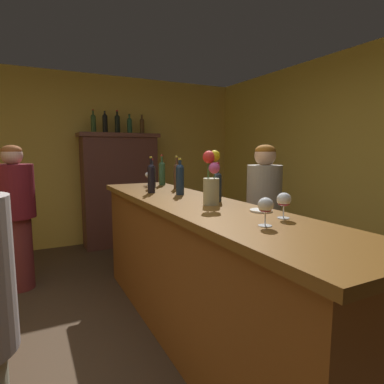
# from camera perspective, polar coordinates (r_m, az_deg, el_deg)

# --- Properties ---
(floor) EXTENTS (8.21, 8.21, 0.00)m
(floor) POSITION_cam_1_polar(r_m,az_deg,el_deg) (2.51, -10.69, -28.34)
(floor) COLOR #453322
(floor) RESTS_ON ground
(wall_back) EXTENTS (5.64, 0.12, 2.60)m
(wall_back) POSITION_cam_1_polar(r_m,az_deg,el_deg) (5.21, -21.13, 5.19)
(wall_back) COLOR gold
(wall_back) RESTS_ON ground
(bar_counter) EXTENTS (0.66, 3.07, 1.07)m
(bar_counter) POSITION_cam_1_polar(r_m,az_deg,el_deg) (2.55, 0.58, -13.74)
(bar_counter) COLOR brown
(bar_counter) RESTS_ON ground
(display_cabinet) EXTENTS (1.18, 0.45, 1.71)m
(display_cabinet) POSITION_cam_1_polar(r_m,az_deg,el_deg) (5.05, -12.67, 0.78)
(display_cabinet) COLOR #572F28
(display_cabinet) RESTS_ON ground
(wine_bottle_riesling) EXTENTS (0.07, 0.07, 0.33)m
(wine_bottle_riesling) POSITION_cam_1_polar(r_m,az_deg,el_deg) (2.93, -7.25, 2.65)
(wine_bottle_riesling) COLOR black
(wine_bottle_riesling) RESTS_ON bar_counter
(wine_bottle_rose) EXTENTS (0.07, 0.07, 0.34)m
(wine_bottle_rose) POSITION_cam_1_polar(r_m,az_deg,el_deg) (3.58, -5.35, 3.53)
(wine_bottle_rose) COLOR #28482A
(wine_bottle_rose) RESTS_ON bar_counter
(wine_bottle_syrah) EXTENTS (0.07, 0.07, 0.30)m
(wine_bottle_syrah) POSITION_cam_1_polar(r_m,az_deg,el_deg) (3.32, -7.06, 2.98)
(wine_bottle_syrah) COLOR #1E2735
(wine_bottle_syrah) RESTS_ON bar_counter
(wine_bottle_pinot) EXTENTS (0.06, 0.06, 0.33)m
(wine_bottle_pinot) POSITION_cam_1_polar(r_m,az_deg,el_deg) (3.24, -2.72, 3.15)
(wine_bottle_pinot) COLOR #432A19
(wine_bottle_pinot) RESTS_ON bar_counter
(wine_bottle_malbec) EXTENTS (0.07, 0.07, 0.32)m
(wine_bottle_malbec) POSITION_cam_1_polar(r_m,az_deg,el_deg) (2.80, -2.16, 2.52)
(wine_bottle_malbec) COLOR #17263A
(wine_bottle_malbec) RESTS_ON bar_counter
(wine_bottle_merlot) EXTENTS (0.06, 0.06, 0.30)m
(wine_bottle_merlot) POSITION_cam_1_polar(r_m,az_deg,el_deg) (2.43, 4.55, 1.23)
(wine_bottle_merlot) COLOR #1F2833
(wine_bottle_merlot) RESTS_ON bar_counter
(wine_glass_front) EXTENTS (0.08, 0.08, 0.15)m
(wine_glass_front) POSITION_cam_1_polar(r_m,az_deg,el_deg) (1.90, 16.02, -1.51)
(wine_glass_front) COLOR white
(wine_glass_front) RESTS_ON bar_counter
(wine_glass_mid) EXTENTS (0.08, 0.08, 0.16)m
(wine_glass_mid) POSITION_cam_1_polar(r_m,az_deg,el_deg) (3.48, -7.52, 2.84)
(wine_glass_mid) COLOR white
(wine_glass_mid) RESTS_ON bar_counter
(wine_glass_rear) EXTENTS (0.08, 0.08, 0.14)m
(wine_glass_rear) POSITION_cam_1_polar(r_m,az_deg,el_deg) (3.61, -7.71, 2.95)
(wine_glass_rear) COLOR white
(wine_glass_rear) RESTS_ON bar_counter
(wine_glass_spare) EXTENTS (0.08, 0.08, 0.15)m
(wine_glass_spare) POSITION_cam_1_polar(r_m,az_deg,el_deg) (1.68, 12.93, -2.55)
(wine_glass_spare) COLOR white
(wine_glass_spare) RESTS_ON bar_counter
(flower_arrangement) EXTENTS (0.13, 0.16, 0.39)m
(flower_arrangement) POSITION_cam_1_polar(r_m,az_deg,el_deg) (2.27, 3.46, 2.53)
(flower_arrangement) COLOR tan
(flower_arrangement) RESTS_ON bar_counter
(cheese_plate) EXTENTS (0.14, 0.14, 0.01)m
(cheese_plate) POSITION_cam_1_polar(r_m,az_deg,el_deg) (2.09, 12.16, -3.24)
(cheese_plate) COLOR white
(cheese_plate) RESTS_ON bar_counter
(display_bottle_left) EXTENTS (0.07, 0.07, 0.33)m
(display_bottle_left) POSITION_cam_1_polar(r_m,az_deg,el_deg) (4.96, -17.12, 11.72)
(display_bottle_left) COLOR #2F4C27
(display_bottle_left) RESTS_ON display_cabinet
(display_bottle_midleft) EXTENTS (0.08, 0.08, 0.34)m
(display_bottle_midleft) POSITION_cam_1_polar(r_m,az_deg,el_deg) (4.99, -15.20, 11.84)
(display_bottle_midleft) COLOR black
(display_bottle_midleft) RESTS_ON display_cabinet
(display_bottle_center) EXTENTS (0.08, 0.08, 0.34)m
(display_bottle_center) POSITION_cam_1_polar(r_m,az_deg,el_deg) (5.04, -13.12, 11.86)
(display_bottle_center) COLOR black
(display_bottle_center) RESTS_ON display_cabinet
(display_bottle_midright) EXTENTS (0.08, 0.08, 0.29)m
(display_bottle_midright) POSITION_cam_1_polar(r_m,az_deg,el_deg) (5.08, -11.03, 11.64)
(display_bottle_midright) COLOR #244D34
(display_bottle_midright) RESTS_ON display_cabinet
(display_bottle_right) EXTENTS (0.07, 0.07, 0.31)m
(display_bottle_right) POSITION_cam_1_polar(r_m,az_deg,el_deg) (5.14, -8.87, 11.66)
(display_bottle_right) COLOR #4E321A
(display_bottle_right) RESTS_ON display_cabinet
(patron_by_cabinet) EXTENTS (0.38, 0.38, 1.51)m
(patron_by_cabinet) POSITION_cam_1_polar(r_m,az_deg,el_deg) (3.79, -28.80, -3.20)
(patron_by_cabinet) COLOR maroon
(patron_by_cabinet) RESTS_ON ground
(bartender) EXTENTS (0.30, 0.30, 1.51)m
(bartender) POSITION_cam_1_polar(r_m,az_deg,el_deg) (2.91, 12.55, -5.08)
(bartender) COLOR #B6A09B
(bartender) RESTS_ON ground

